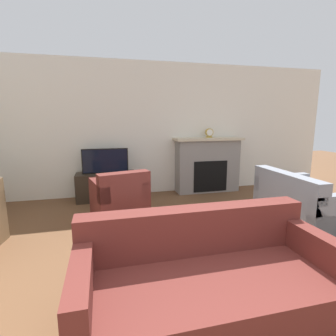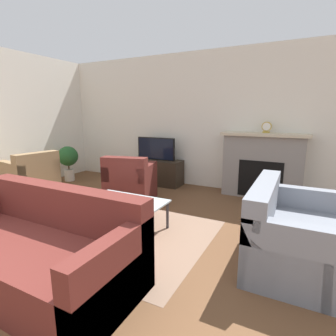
% 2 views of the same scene
% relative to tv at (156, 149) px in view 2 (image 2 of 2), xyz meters
% --- Properties ---
extents(wall_back, '(8.88, 0.06, 2.70)m').
position_rel_tv_xyz_m(wall_back, '(0.60, 0.33, 0.58)').
color(wall_back, silver).
rests_on(wall_back, ground_plane).
extents(area_rug, '(2.26, 1.88, 0.00)m').
position_rel_tv_xyz_m(area_rug, '(0.75, -2.27, -0.77)').
color(area_rug, '#896B56').
rests_on(area_rug, ground_plane).
extents(fireplace, '(1.47, 0.44, 1.17)m').
position_rel_tv_xyz_m(fireplace, '(2.14, 0.10, -0.16)').
color(fireplace, gray).
rests_on(fireplace, ground_plane).
extents(tv_stand, '(1.13, 0.43, 0.53)m').
position_rel_tv_xyz_m(tv_stand, '(0.00, 0.00, -0.50)').
color(tv_stand, '#2D2319').
rests_on(tv_stand, ground_plane).
extents(tv, '(0.86, 0.06, 0.47)m').
position_rel_tv_xyz_m(tv, '(0.00, 0.00, 0.00)').
color(tv, black).
rests_on(tv, tv_stand).
extents(couch_sectional, '(1.97, 0.92, 0.82)m').
position_rel_tv_xyz_m(couch_sectional, '(0.70, -3.41, -0.48)').
color(couch_sectional, '#5B231E').
rests_on(couch_sectional, ground_plane).
extents(couch_loveseat, '(0.95, 1.30, 0.82)m').
position_rel_tv_xyz_m(couch_loveseat, '(2.77, -2.05, -0.48)').
color(couch_loveseat, gray).
rests_on(couch_loveseat, ground_plane).
extents(armchair_by_window, '(0.89, 0.89, 0.82)m').
position_rel_tv_xyz_m(armchair_by_window, '(-1.71, -1.72, -0.47)').
color(armchair_by_window, '#8C704C').
rests_on(armchair_by_window, ground_plane).
extents(armchair_accent, '(0.90, 0.90, 0.82)m').
position_rel_tv_xyz_m(armchair_accent, '(0.18, -1.22, -0.46)').
color(armchair_accent, '#5B231E').
rests_on(armchair_accent, ground_plane).
extents(coffee_table, '(1.06, 0.68, 0.39)m').
position_rel_tv_xyz_m(coffee_table, '(0.75, -2.18, -0.41)').
color(coffee_table, '#333338').
rests_on(coffee_table, ground_plane).
extents(potted_plant, '(0.44, 0.44, 0.78)m').
position_rel_tv_xyz_m(potted_plant, '(-1.89, -0.66, -0.26)').
color(potted_plant, beige).
rests_on(potted_plant, ground_plane).
extents(mantel_clock, '(0.16, 0.07, 0.19)m').
position_rel_tv_xyz_m(mantel_clock, '(2.17, 0.10, 0.50)').
color(mantel_clock, '#B79338').
rests_on(mantel_clock, fireplace).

